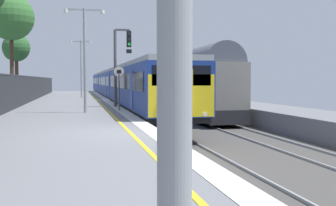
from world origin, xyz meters
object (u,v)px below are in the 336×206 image
Objects in this scene: platform_lamp_mid at (85,51)px; background_tree_left at (10,19)px; freight_train_adjacent_track at (144,81)px; speed_limit_sign at (119,82)px; platform_lamp_far at (81,64)px; signal_gantry at (120,58)px; commuter_train_at_platform at (116,84)px; background_tree_right at (15,49)px.

platform_lamp_mid is 0.59× the size of background_tree_left.
freight_train_adjacent_track is 25.84× the size of speed_limit_sign.
platform_lamp_far is (-0.00, 20.59, 0.11)m from platform_lamp_mid.
platform_lamp_far is at bearing -126.97° from freight_train_adjacent_track.
background_tree_left is at bearing 124.62° from signal_gantry.
speed_limit_sign is (-5.85, -29.66, -0.07)m from freight_train_adjacent_track.
speed_limit_sign is 0.46× the size of platform_lamp_mid.
platform_lamp_far reaches higher than commuter_train_at_platform.
background_tree_left reaches higher than signal_gantry.
commuter_train_at_platform is 9.32× the size of background_tree_right.
commuter_train_at_platform is at bearing 43.12° from platform_lamp_far.
freight_train_adjacent_track reaches higher than speed_limit_sign.
background_tree_left reaches higher than background_tree_right.
platform_lamp_mid is at bearing -98.67° from commuter_train_at_platform.
platform_lamp_mid reaches higher than signal_gantry.
background_tree_right is (-10.26, 1.00, 3.59)m from commuter_train_at_platform.
speed_limit_sign is at bearing -84.68° from platform_lamp_far.
commuter_train_at_platform is 12.47× the size of signal_gantry.
platform_lamp_far is 8.07m from background_tree_left.
background_tree_right is at bearing 113.34° from signal_gantry.
platform_lamp_far is at bearing 36.64° from background_tree_left.
background_tree_right reaches higher than signal_gantry.
signal_gantry reaches higher than speed_limit_sign.
commuter_train_at_platform is at bearing -5.59° from background_tree_right.
signal_gantry is 0.54× the size of background_tree_left.
speed_limit_sign is 17.74m from background_tree_left.
signal_gantry is 2.00× the size of speed_limit_sign.
platform_lamp_far is at bearing -33.87° from background_tree_right.
commuter_train_at_platform is 7.86m from freight_train_adjacent_track.
platform_lamp_mid is 0.96× the size of platform_lamp_far.
background_tree_right is at bearing 104.79° from platform_lamp_mid.
freight_train_adjacent_track is 15.72m from background_tree_right.
freight_train_adjacent_track is at bearing 59.34° from commuter_train_at_platform.
freight_train_adjacent_track is 12.85m from platform_lamp_far.
platform_lamp_far is at bearing -136.88° from commuter_train_at_platform.
speed_limit_sign is 0.37× the size of background_tree_right.
commuter_train_at_platform is at bearing 81.33° from platform_lamp_mid.
background_tree_right is (-14.27, -5.75, 3.25)m from freight_train_adjacent_track.
speed_limit_sign is (-0.38, -3.52, -1.46)m from signal_gantry.
platform_lamp_far is at bearing 97.83° from signal_gantry.
signal_gantry reaches higher than freight_train_adjacent_track.
platform_lamp_mid is at bearing -148.58° from speed_limit_sign.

